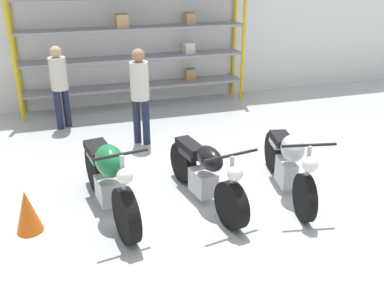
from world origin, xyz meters
name	(u,v)px	position (x,y,z in m)	size (l,w,h in m)	color
ground_plane	(201,202)	(0.00, 0.00, 0.00)	(30.00, 30.00, 0.00)	#B2B7B7
back_wall	(132,22)	(0.00, 4.80, 1.80)	(30.00, 0.08, 3.60)	white
shelving_rack	(140,40)	(0.10, 4.44, 1.47)	(4.92, 0.63, 2.76)	gold
motorcycle_green	(109,178)	(-1.19, 0.12, 0.49)	(0.65, 2.04, 1.10)	black
motorcycle_black	(205,174)	(0.06, 0.01, 0.42)	(0.72, 1.95, 0.96)	black
motorcycle_silver	(289,163)	(1.24, -0.09, 0.46)	(0.72, 2.01, 1.02)	black
person_browsing	(59,81)	(-1.66, 3.51, 0.94)	(0.44, 0.44, 1.60)	#1E2338
person_near_rack	(140,89)	(-0.35, 2.28, 1.00)	(0.45, 0.45, 1.70)	#1E2338
traffic_cone	(27,211)	(-2.19, -0.01, 0.28)	(0.32, 0.32, 0.55)	orange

